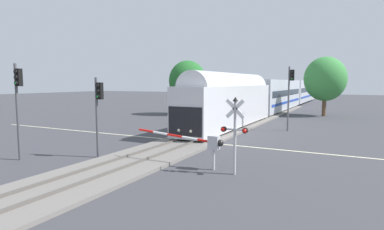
{
  "coord_description": "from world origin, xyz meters",
  "views": [
    {
      "loc": [
        11.11,
        -21.72,
        4.55
      ],
      "look_at": [
        -0.28,
        0.49,
        2.0
      ],
      "focal_mm": 30.03,
      "sensor_mm": 36.0,
      "label": 1
    }
  ],
  "objects_px": {
    "crossing_signal_mast": "(235,127)",
    "traffic_signal_near_left": "(18,96)",
    "crossing_gate_near": "(205,142)",
    "traffic_signal_median": "(98,104)",
    "commuter_train": "(278,94)",
    "traffic_signal_far_side": "(290,88)",
    "oak_behind_train": "(188,81)",
    "elm_centre_background": "(325,79)"
  },
  "relations": [
    {
      "from": "commuter_train",
      "to": "traffic_signal_near_left",
      "type": "height_order",
      "value": "traffic_signal_near_left"
    },
    {
      "from": "traffic_signal_far_side",
      "to": "elm_centre_background",
      "type": "distance_m",
      "value": 15.91
    },
    {
      "from": "commuter_train",
      "to": "oak_behind_train",
      "type": "distance_m",
      "value": 15.91
    },
    {
      "from": "crossing_signal_mast",
      "to": "traffic_signal_far_side",
      "type": "xyz_separation_m",
      "value": [
        -0.29,
        15.93,
        1.65
      ]
    },
    {
      "from": "crossing_signal_mast",
      "to": "traffic_signal_median",
      "type": "distance_m",
      "value": 8.52
    },
    {
      "from": "crossing_signal_mast",
      "to": "elm_centre_background",
      "type": "bearing_deg",
      "value": 87.49
    },
    {
      "from": "traffic_signal_near_left",
      "to": "traffic_signal_median",
      "type": "distance_m",
      "value": 4.49
    },
    {
      "from": "crossing_signal_mast",
      "to": "traffic_signal_near_left",
      "type": "xyz_separation_m",
      "value": [
        -12.11,
        -2.91,
        1.41
      ]
    },
    {
      "from": "traffic_signal_near_left",
      "to": "oak_behind_train",
      "type": "bearing_deg",
      "value": 97.59
    },
    {
      "from": "traffic_signal_near_left",
      "to": "elm_centre_background",
      "type": "distance_m",
      "value": 37.19
    },
    {
      "from": "traffic_signal_near_left",
      "to": "oak_behind_train",
      "type": "height_order",
      "value": "oak_behind_train"
    },
    {
      "from": "oak_behind_train",
      "to": "crossing_signal_mast",
      "type": "bearing_deg",
      "value": -57.59
    },
    {
      "from": "commuter_train",
      "to": "traffic_signal_median",
      "type": "relative_size",
      "value": 13.87
    },
    {
      "from": "crossing_signal_mast",
      "to": "traffic_signal_near_left",
      "type": "height_order",
      "value": "traffic_signal_near_left"
    },
    {
      "from": "traffic_signal_median",
      "to": "traffic_signal_near_left",
      "type": "bearing_deg",
      "value": -144.69
    },
    {
      "from": "traffic_signal_near_left",
      "to": "elm_centre_background",
      "type": "height_order",
      "value": "elm_centre_background"
    },
    {
      "from": "crossing_gate_near",
      "to": "traffic_signal_median",
      "type": "height_order",
      "value": "traffic_signal_median"
    },
    {
      "from": "traffic_signal_far_side",
      "to": "crossing_signal_mast",
      "type": "bearing_deg",
      "value": -88.96
    },
    {
      "from": "crossing_gate_near",
      "to": "crossing_signal_mast",
      "type": "bearing_deg",
      "value": -11.03
    },
    {
      "from": "traffic_signal_far_side",
      "to": "elm_centre_background",
      "type": "height_order",
      "value": "elm_centre_background"
    },
    {
      "from": "traffic_signal_near_left",
      "to": "oak_behind_train",
      "type": "distance_m",
      "value": 28.08
    },
    {
      "from": "crossing_gate_near",
      "to": "elm_centre_background",
      "type": "xyz_separation_m",
      "value": [
        3.16,
        31.38,
        3.56
      ]
    },
    {
      "from": "commuter_train",
      "to": "traffic_signal_near_left",
      "type": "xyz_separation_m",
      "value": [
        -6.21,
        -40.1,
        1.03
      ]
    },
    {
      "from": "oak_behind_train",
      "to": "elm_centre_background",
      "type": "xyz_separation_m",
      "value": [
        17.21,
        6.81,
        0.25
      ]
    },
    {
      "from": "traffic_signal_median",
      "to": "oak_behind_train",
      "type": "relative_size",
      "value": 0.64
    },
    {
      "from": "commuter_train",
      "to": "oak_behind_train",
      "type": "height_order",
      "value": "oak_behind_train"
    },
    {
      "from": "commuter_train",
      "to": "elm_centre_background",
      "type": "bearing_deg",
      "value": -36.89
    },
    {
      "from": "crossing_gate_near",
      "to": "crossing_signal_mast",
      "type": "height_order",
      "value": "crossing_signal_mast"
    },
    {
      "from": "commuter_train",
      "to": "traffic_signal_far_side",
      "type": "distance_m",
      "value": 22.03
    },
    {
      "from": "oak_behind_train",
      "to": "crossing_gate_near",
      "type": "bearing_deg",
      "value": -60.25
    },
    {
      "from": "commuter_train",
      "to": "elm_centre_background",
      "type": "xyz_separation_m",
      "value": [
        7.29,
        -5.47,
        2.25
      ]
    },
    {
      "from": "commuter_train",
      "to": "traffic_signal_near_left",
      "type": "bearing_deg",
      "value": -98.8
    },
    {
      "from": "oak_behind_train",
      "to": "traffic_signal_median",
      "type": "bearing_deg",
      "value": -73.76
    },
    {
      "from": "commuter_train",
      "to": "crossing_signal_mast",
      "type": "distance_m",
      "value": 37.66
    },
    {
      "from": "crossing_gate_near",
      "to": "commuter_train",
      "type": "bearing_deg",
      "value": 96.39
    },
    {
      "from": "commuter_train",
      "to": "crossing_signal_mast",
      "type": "xyz_separation_m",
      "value": [
        5.9,
        -37.2,
        -0.38
      ]
    },
    {
      "from": "crossing_gate_near",
      "to": "oak_behind_train",
      "type": "distance_m",
      "value": 28.49
    },
    {
      "from": "crossing_signal_mast",
      "to": "elm_centre_background",
      "type": "xyz_separation_m",
      "value": [
        1.39,
        31.73,
        2.63
      ]
    },
    {
      "from": "oak_behind_train",
      "to": "elm_centre_background",
      "type": "bearing_deg",
      "value": 21.6
    },
    {
      "from": "crossing_gate_near",
      "to": "elm_centre_background",
      "type": "relative_size",
      "value": 0.66
    },
    {
      "from": "traffic_signal_far_side",
      "to": "traffic_signal_near_left",
      "type": "bearing_deg",
      "value": -122.11
    },
    {
      "from": "traffic_signal_far_side",
      "to": "traffic_signal_median",
      "type": "distance_m",
      "value": 18.21
    }
  ]
}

